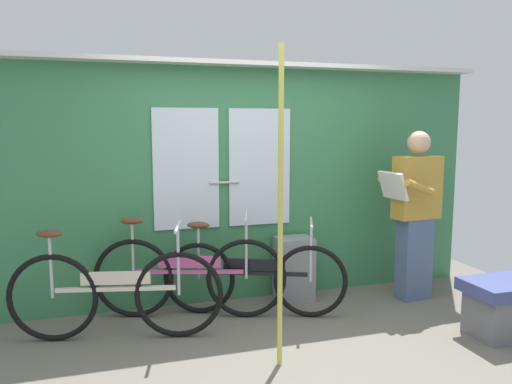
{
  "coord_description": "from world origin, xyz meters",
  "views": [
    {
      "loc": [
        -1.29,
        -3.3,
        1.67
      ],
      "look_at": [
        -0.09,
        0.55,
        1.13
      ],
      "focal_mm": 35.24,
      "sensor_mm": 36.0,
      "label": 1
    }
  ],
  "objects_px": {
    "passenger_reading_newspaper": "(415,212)",
    "handrail_pole": "(280,211)",
    "bicycle_leaning_behind": "(189,276)",
    "bench_seat_corner": "(508,306)",
    "bicycle_by_pole": "(253,277)",
    "trash_bin_by_wall": "(294,269)",
    "bicycle_near_door": "(115,293)"
  },
  "relations": [
    {
      "from": "handrail_pole",
      "to": "trash_bin_by_wall",
      "type": "bearing_deg",
      "value": 64.26
    },
    {
      "from": "handrail_pole",
      "to": "bench_seat_corner",
      "type": "distance_m",
      "value": 2.1
    },
    {
      "from": "passenger_reading_newspaper",
      "to": "bench_seat_corner",
      "type": "height_order",
      "value": "passenger_reading_newspaper"
    },
    {
      "from": "bench_seat_corner",
      "to": "trash_bin_by_wall",
      "type": "bearing_deg",
      "value": 136.42
    },
    {
      "from": "handrail_pole",
      "to": "bench_seat_corner",
      "type": "xyz_separation_m",
      "value": [
        1.92,
        -0.06,
        -0.86
      ]
    },
    {
      "from": "trash_bin_by_wall",
      "to": "bench_seat_corner",
      "type": "distance_m",
      "value": 1.85
    },
    {
      "from": "bicycle_near_door",
      "to": "handrail_pole",
      "type": "distance_m",
      "value": 1.52
    },
    {
      "from": "bicycle_near_door",
      "to": "passenger_reading_newspaper",
      "type": "relative_size",
      "value": 1.01
    },
    {
      "from": "bicycle_leaning_behind",
      "to": "handrail_pole",
      "type": "distance_m",
      "value": 1.37
    },
    {
      "from": "trash_bin_by_wall",
      "to": "bicycle_near_door",
      "type": "bearing_deg",
      "value": -165.56
    },
    {
      "from": "passenger_reading_newspaper",
      "to": "bicycle_leaning_behind",
      "type": "bearing_deg",
      "value": -9.46
    },
    {
      "from": "trash_bin_by_wall",
      "to": "handrail_pole",
      "type": "xyz_separation_m",
      "value": [
        -0.58,
        -1.21,
        0.79
      ]
    },
    {
      "from": "trash_bin_by_wall",
      "to": "bench_seat_corner",
      "type": "bearing_deg",
      "value": -43.58
    },
    {
      "from": "bicycle_leaning_behind",
      "to": "bicycle_by_pole",
      "type": "xyz_separation_m",
      "value": [
        0.55,
        -0.12,
        -0.03
      ]
    },
    {
      "from": "bicycle_near_door",
      "to": "passenger_reading_newspaper",
      "type": "height_order",
      "value": "passenger_reading_newspaper"
    },
    {
      "from": "bicycle_by_pole",
      "to": "bicycle_near_door",
      "type": "bearing_deg",
      "value": -149.24
    },
    {
      "from": "bicycle_near_door",
      "to": "bicycle_leaning_behind",
      "type": "distance_m",
      "value": 0.69
    },
    {
      "from": "bicycle_by_pole",
      "to": "trash_bin_by_wall",
      "type": "relative_size",
      "value": 2.49
    },
    {
      "from": "handrail_pole",
      "to": "passenger_reading_newspaper",
      "type": "bearing_deg",
      "value": 28.09
    },
    {
      "from": "passenger_reading_newspaper",
      "to": "handrail_pole",
      "type": "bearing_deg",
      "value": 22.88
    },
    {
      "from": "bicycle_leaning_behind",
      "to": "passenger_reading_newspaper",
      "type": "distance_m",
      "value": 2.21
    },
    {
      "from": "bicycle_leaning_behind",
      "to": "bench_seat_corner",
      "type": "height_order",
      "value": "bicycle_leaning_behind"
    },
    {
      "from": "bicycle_by_pole",
      "to": "bench_seat_corner",
      "type": "bearing_deg",
      "value": -6.06
    },
    {
      "from": "passenger_reading_newspaper",
      "to": "handrail_pole",
      "type": "distance_m",
      "value": 1.94
    },
    {
      "from": "bicycle_near_door",
      "to": "bench_seat_corner",
      "type": "height_order",
      "value": "bicycle_near_door"
    },
    {
      "from": "bench_seat_corner",
      "to": "bicycle_leaning_behind",
      "type": "bearing_deg",
      "value": 154.63
    },
    {
      "from": "bicycle_near_door",
      "to": "handrail_pole",
      "type": "height_order",
      "value": "handrail_pole"
    },
    {
      "from": "passenger_reading_newspaper",
      "to": "bench_seat_corner",
      "type": "relative_size",
      "value": 2.31
    },
    {
      "from": "bicycle_by_pole",
      "to": "handrail_pole",
      "type": "relative_size",
      "value": 0.69
    },
    {
      "from": "bicycle_leaning_behind",
      "to": "passenger_reading_newspaper",
      "type": "height_order",
      "value": "passenger_reading_newspaper"
    },
    {
      "from": "bicycle_by_pole",
      "to": "handrail_pole",
      "type": "xyz_separation_m",
      "value": [
        -0.09,
        -0.95,
        0.75
      ]
    },
    {
      "from": "handrail_pole",
      "to": "bicycle_leaning_behind",
      "type": "bearing_deg",
      "value": 113.1
    }
  ]
}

